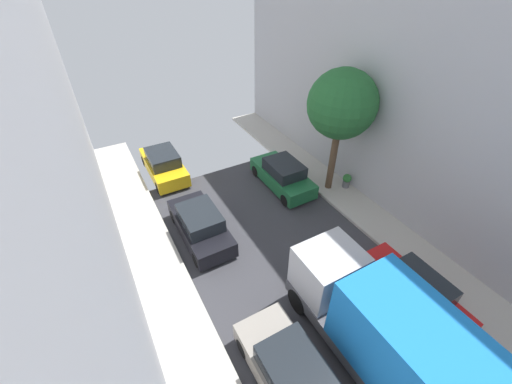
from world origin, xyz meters
TOP-DOWN VIEW (x-y plane):
  - parked_car_left_3 at (-2.70, 4.02)m, footprint 1.78×4.20m
  - parked_car_left_4 at (-2.70, 11.34)m, footprint 1.78×4.20m
  - parked_car_left_5 at (-2.70, 17.10)m, footprint 1.78×4.20m
  - parked_car_right_2 at (2.70, 4.25)m, footprint 1.78×4.20m
  - parked_car_right_3 at (2.70, 12.85)m, footprint 1.78×4.20m
  - delivery_truck at (0.00, 3.30)m, footprint 2.26×6.60m
  - street_tree_1 at (4.75, 11.36)m, footprint 3.27×3.27m
  - potted_plant_0 at (5.59, 10.90)m, footprint 0.46×0.46m

SIDE VIEW (x-z plane):
  - potted_plant_0 at x=5.59m, z-range 0.18..0.98m
  - parked_car_left_3 at x=-2.70m, z-range -0.06..1.50m
  - parked_car_left_4 at x=-2.70m, z-range -0.06..1.50m
  - parked_car_left_5 at x=-2.70m, z-range -0.06..1.50m
  - parked_car_right_2 at x=2.70m, z-range -0.06..1.50m
  - parked_car_right_3 at x=2.70m, z-range -0.06..1.50m
  - delivery_truck at x=0.00m, z-range 0.10..3.48m
  - street_tree_1 at x=4.75m, z-range 1.67..8.05m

